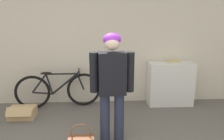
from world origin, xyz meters
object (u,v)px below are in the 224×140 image
object	(u,v)px
banana	(173,61)
person	(112,81)
cardboard_box	(22,112)
bicycle	(59,90)

from	to	relation	value
banana	person	bearing A→B (deg)	-132.48
banana	cardboard_box	xyz separation A→B (m)	(-2.95, -0.56, -0.81)
bicycle	banana	xyz separation A→B (m)	(2.35, 0.10, 0.54)
bicycle	cardboard_box	world-z (taller)	bicycle
cardboard_box	banana	bearing A→B (deg)	10.70
person	cardboard_box	xyz separation A→B (m)	(-1.59, 0.92, -0.85)
bicycle	cardboard_box	xyz separation A→B (m)	(-0.59, -0.45, -0.27)
bicycle	cardboard_box	bearing A→B (deg)	-149.47
person	banana	distance (m)	2.00
bicycle	cardboard_box	size ratio (longest dim) A/B	3.63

